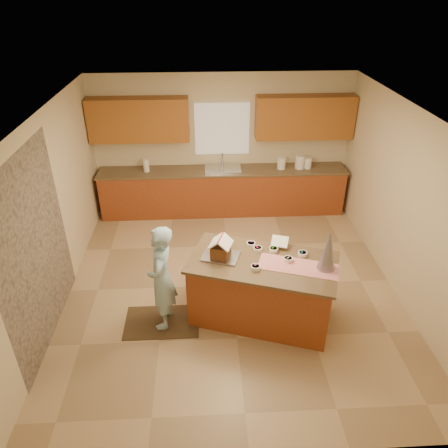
{
  "coord_description": "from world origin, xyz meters",
  "views": [
    {
      "loc": [
        -0.4,
        -5.29,
        4.2
      ],
      "look_at": [
        -0.1,
        0.2,
        1.0
      ],
      "focal_mm": 34.29,
      "sensor_mm": 36.0,
      "label": 1
    }
  ],
  "objects_px": {
    "island_base": "(261,291)",
    "gingerbread_house": "(221,249)",
    "boy": "(162,278)",
    "tinsel_tree": "(328,250)"
  },
  "relations": [
    {
      "from": "island_base",
      "to": "gingerbread_house",
      "type": "distance_m",
      "value": 0.85
    },
    {
      "from": "island_base",
      "to": "gingerbread_house",
      "type": "bearing_deg",
      "value": -174.81
    },
    {
      "from": "island_base",
      "to": "boy",
      "type": "bearing_deg",
      "value": -159.08
    },
    {
      "from": "tinsel_tree",
      "to": "boy",
      "type": "bearing_deg",
      "value": 176.14
    },
    {
      "from": "island_base",
      "to": "boy",
      "type": "height_order",
      "value": "boy"
    },
    {
      "from": "tinsel_tree",
      "to": "gingerbread_house",
      "type": "relative_size",
      "value": 1.56
    },
    {
      "from": "tinsel_tree",
      "to": "boy",
      "type": "xyz_separation_m",
      "value": [
        -2.12,
        0.14,
        -0.46
      ]
    },
    {
      "from": "gingerbread_house",
      "to": "island_base",
      "type": "bearing_deg",
      "value": -13.14
    },
    {
      "from": "island_base",
      "to": "tinsel_tree",
      "type": "height_order",
      "value": "tinsel_tree"
    },
    {
      "from": "island_base",
      "to": "tinsel_tree",
      "type": "relative_size",
      "value": 3.27
    }
  ]
}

